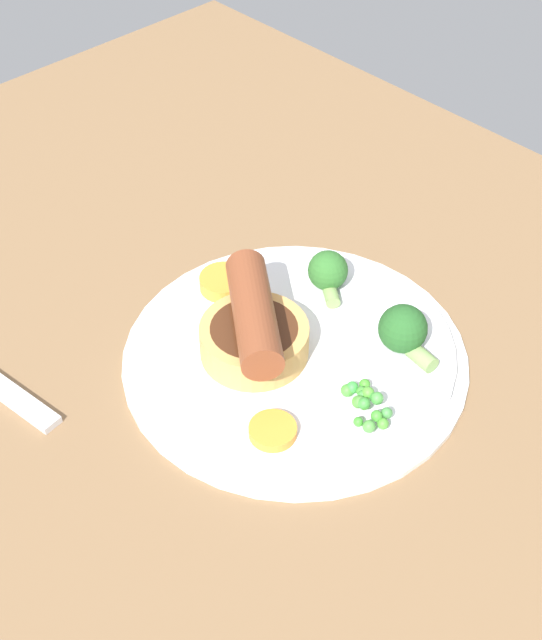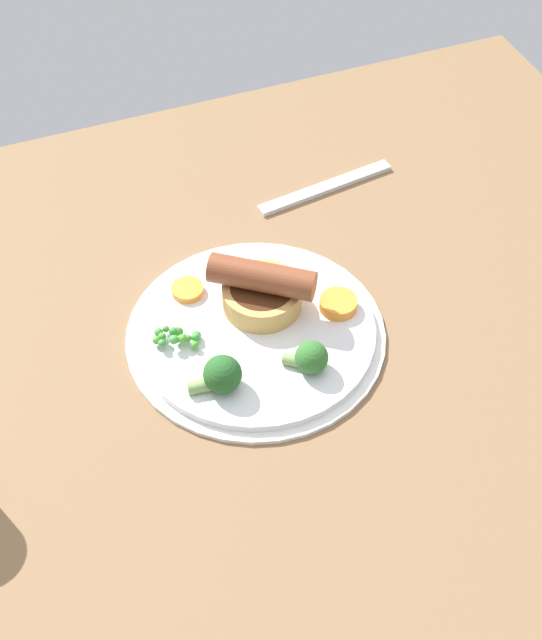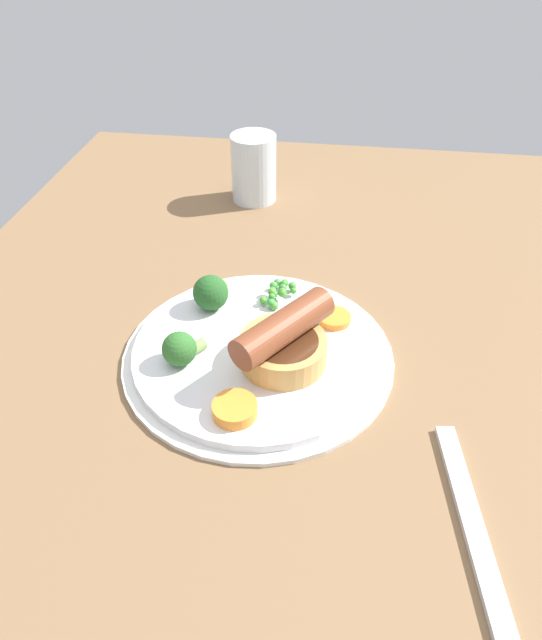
{
  "view_description": "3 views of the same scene",
  "coord_description": "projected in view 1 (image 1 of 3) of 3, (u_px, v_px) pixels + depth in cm",
  "views": [
    {
      "loc": [
        -32.86,
        33.43,
        53.51
      ],
      "look_at": [
        2.15,
        0.01,
        7.34
      ],
      "focal_mm": 50.0,
      "sensor_mm": 36.0,
      "label": 1
    },
    {
      "loc": [
        -19.17,
        -57.82,
        73.87
      ],
      "look_at": [
        2.06,
        -2.81,
        6.56
      ],
      "focal_mm": 50.0,
      "sensor_mm": 36.0,
      "label": 2
    },
    {
      "loc": [
        42.51,
        5.86,
        42.01
      ],
      "look_at": [
        -0.73,
        -0.34,
        6.55
      ],
      "focal_mm": 32.0,
      "sensor_mm": 36.0,
      "label": 3
    }
  ],
  "objects": [
    {
      "name": "pea_pile",
      "position": [
        366.0,
        402.0,
        0.64
      ],
      "size": [
        4.91,
        3.8,
        1.79
      ],
      "color": "#43933C",
      "rests_on": "dinner_plate"
    },
    {
      "name": "sausage_pudding",
      "position": [
        254.0,
        330.0,
        0.67
      ],
      "size": [
        10.75,
        9.01,
        5.79
      ],
      "rotation": [
        0.0,
        0.0,
        5.65
      ],
      "color": "tan",
      "rests_on": "dinner_plate"
    },
    {
      "name": "broccoli_floret_near",
      "position": [
        328.0,
        272.0,
        0.73
      ],
      "size": [
        4.33,
        3.85,
        3.33
      ],
      "rotation": [
        0.0,
        0.0,
        5.65
      ],
      "color": "#2D6628",
      "rests_on": "dinner_plate"
    },
    {
      "name": "broccoli_floret_far",
      "position": [
        404.0,
        331.0,
        0.68
      ],
      "size": [
        5.42,
        3.8,
        3.8
      ],
      "rotation": [
        0.0,
        0.0,
        6.15
      ],
      "color": "#235623",
      "rests_on": "dinner_plate"
    },
    {
      "name": "carrot_slice_0",
      "position": [
        223.0,
        282.0,
        0.74
      ],
      "size": [
        5.57,
        5.57,
        1.19
      ],
      "primitive_type": "cylinder",
      "rotation": [
        0.0,
        0.0,
        2.48
      ],
      "color": "orange",
      "rests_on": "dinner_plate"
    },
    {
      "name": "dining_table",
      "position": [
        290.0,
        387.0,
        0.7
      ],
      "size": [
        110.0,
        80.0,
        3.0
      ],
      "primitive_type": "cube",
      "color": "brown",
      "rests_on": "ground"
    },
    {
      "name": "carrot_slice_5",
      "position": [
        273.0,
        431.0,
        0.62
      ],
      "size": [
        4.12,
        4.12,
        0.75
      ],
      "primitive_type": "cylinder",
      "rotation": [
        0.0,
        0.0,
        3.37
      ],
      "color": "orange",
      "rests_on": "dinner_plate"
    },
    {
      "name": "dinner_plate",
      "position": [
        295.0,
        354.0,
        0.7
      ],
      "size": [
        27.0,
        27.0,
        1.4
      ],
      "color": "silver",
      "rests_on": "dining_table"
    }
  ]
}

